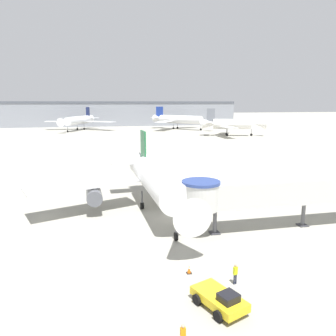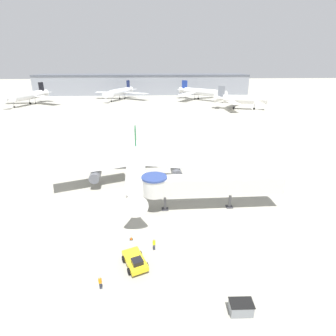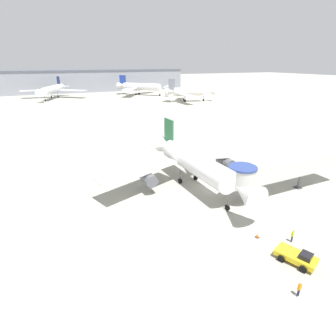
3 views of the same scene
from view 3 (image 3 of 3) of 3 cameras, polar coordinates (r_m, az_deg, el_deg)
The scene contains 12 objects.
ground_plane at distance 45.49m, azimuth 8.98°, elevation -4.38°, with size 800.00×800.00×0.00m, color #9E9B8E.
main_airplane at distance 44.73m, azimuth 5.49°, elevation 1.21°, with size 33.31×27.11×9.95m.
jet_bridge at distance 45.36m, azimuth 23.60°, elevation -0.11°, with size 23.03×4.10×6.04m.
pushback_tug_yellow at distance 32.70m, azimuth 26.30°, elevation -16.91°, with size 3.44×4.54×1.54m.
traffic_cone_starboard_wing at distance 53.55m, azimuth 17.70°, elevation -0.66°, with size 0.38×0.38×0.63m.
traffic_cone_near_nose at distance 34.97m, azimuth 18.89°, elevation -13.64°, with size 0.44×0.44×0.73m.
ground_crew_marshaller at distance 28.87m, azimuth 26.70°, elevation -22.34°, with size 0.32×0.22×1.65m.
ground_crew_wing_walker at distance 35.37m, azimuth 25.50°, elevation -13.03°, with size 0.37×0.27×1.72m.
background_jet_gray_tail at distance 146.75m, azimuth 4.31°, elevation 16.22°, with size 26.93×28.16×11.69m.
background_jet_blue_tail at distance 177.03m, azimuth -5.95°, elevation 17.20°, with size 30.47×31.78×11.91m.
background_jet_navy_tail at distance 172.31m, azimuth -23.89°, elevation 15.36°, with size 36.60×34.36×11.71m.
terminal_building at distance 209.89m, azimuth -20.31°, elevation 17.40°, with size 162.04×27.46×14.84m.
Camera 3 is at (-22.86, -33.80, 20.11)m, focal length 28.00 mm.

